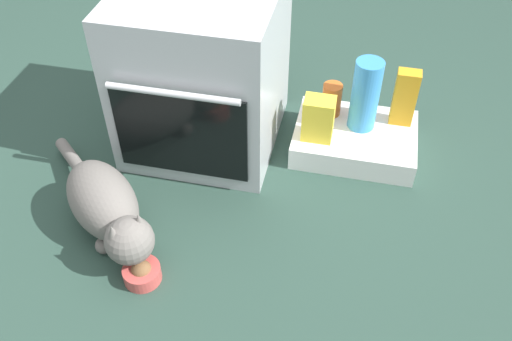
{
  "coord_description": "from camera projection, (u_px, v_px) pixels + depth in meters",
  "views": [
    {
      "loc": [
        0.63,
        -1.27,
        1.53
      ],
      "look_at": [
        0.33,
        0.05,
        0.25
      ],
      "focal_mm": 39.03,
      "sensor_mm": 36.0,
      "label": 1
    }
  ],
  "objects": [
    {
      "name": "juice_carton",
      "position": [
        405.0,
        98.0,
        2.21
      ],
      "size": [
        0.09,
        0.06,
        0.24
      ],
      "primitive_type": "cube",
      "color": "orange",
      "rests_on": "pantry_cabinet"
    },
    {
      "name": "sauce_jar",
      "position": [
        332.0,
        100.0,
        2.28
      ],
      "size": [
        0.08,
        0.08,
        0.14
      ],
      "primitive_type": "cylinder",
      "color": "#D16023",
      "rests_on": "pantry_cabinet"
    },
    {
      "name": "water_bottle",
      "position": [
        365.0,
        95.0,
        2.17
      ],
      "size": [
        0.11,
        0.11,
        0.3
      ],
      "primitive_type": "cylinder",
      "color": "#388CD1",
      "rests_on": "pantry_cabinet"
    },
    {
      "name": "cat",
      "position": [
        107.0,
        206.0,
        1.91
      ],
      "size": [
        0.61,
        0.6,
        0.24
      ],
      "rotation": [
        0.0,
        0.0,
        -0.77
      ],
      "color": "slate",
      "rests_on": "ground"
    },
    {
      "name": "ground",
      "position": [
        165.0,
        215.0,
        2.05
      ],
      "size": [
        8.0,
        8.0,
        0.0
      ],
      "primitive_type": "plane",
      "color": "#284238"
    },
    {
      "name": "snack_bag",
      "position": [
        318.0,
        119.0,
        2.16
      ],
      "size": [
        0.12,
        0.09,
        0.18
      ],
      "primitive_type": "cube",
      "color": "yellow",
      "rests_on": "pantry_cabinet"
    },
    {
      "name": "oven",
      "position": [
        203.0,
        70.0,
        2.16
      ],
      "size": [
        0.58,
        0.64,
        0.66
      ],
      "color": "#B7BABF",
      "rests_on": "ground"
    },
    {
      "name": "food_bowl",
      "position": [
        142.0,
        272.0,
        1.83
      ],
      "size": [
        0.13,
        0.13,
        0.08
      ],
      "color": "#C64C47",
      "rests_on": "ground"
    },
    {
      "name": "pantry_cabinet",
      "position": [
        355.0,
        139.0,
        2.29
      ],
      "size": [
        0.49,
        0.36,
        0.1
      ],
      "primitive_type": "cube",
      "color": "white",
      "rests_on": "ground"
    }
  ]
}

